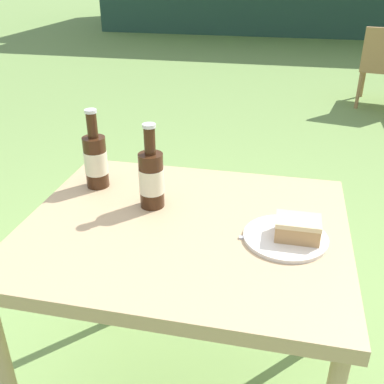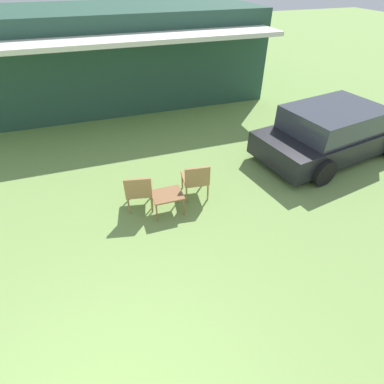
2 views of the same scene
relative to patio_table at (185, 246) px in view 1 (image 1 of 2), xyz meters
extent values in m
cylinder|color=#9E7547|center=(1.06, 4.36, -0.49)|extent=(0.04, 0.04, 0.38)
cylinder|color=#9E7547|center=(0.96, 3.86, -0.49)|extent=(0.04, 0.04, 0.38)
cube|color=tan|center=(0.00, 0.00, 0.05)|extent=(0.90, 0.75, 0.04)
cylinder|color=tan|center=(-0.41, 0.33, -0.32)|extent=(0.04, 0.04, 0.71)
cylinder|color=tan|center=(0.41, 0.33, -0.32)|extent=(0.04, 0.04, 0.71)
cylinder|color=silver|center=(0.28, -0.02, 0.08)|extent=(0.22, 0.22, 0.01)
cube|color=tan|center=(0.31, -0.02, 0.11)|extent=(0.11, 0.08, 0.04)
cube|color=#DBBC89|center=(0.31, -0.02, 0.13)|extent=(0.12, 0.08, 0.01)
cylinder|color=#381E0F|center=(-0.12, 0.08, 0.16)|extent=(0.07, 0.07, 0.17)
cylinder|color=#381E0F|center=(-0.12, 0.08, 0.28)|extent=(0.03, 0.03, 0.08)
cylinder|color=silver|center=(-0.12, 0.08, 0.32)|extent=(0.04, 0.04, 0.01)
cylinder|color=beige|center=(-0.12, 0.08, 0.16)|extent=(0.07, 0.07, 0.07)
cylinder|color=#381E0F|center=(-0.33, 0.17, 0.16)|extent=(0.07, 0.07, 0.17)
cylinder|color=#381E0F|center=(-0.33, 0.17, 0.28)|extent=(0.03, 0.03, 0.08)
cylinder|color=silver|center=(-0.33, 0.17, 0.32)|extent=(0.04, 0.04, 0.01)
cylinder|color=beige|center=(-0.33, 0.17, 0.16)|extent=(0.07, 0.07, 0.07)
cube|color=silver|center=(0.24, -0.03, 0.08)|extent=(0.17, 0.03, 0.01)
camera|label=1|loc=(0.25, -1.04, 0.73)|focal=42.00mm
camera|label=2|loc=(0.70, -0.74, 3.29)|focal=28.00mm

